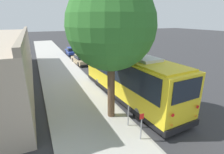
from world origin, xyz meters
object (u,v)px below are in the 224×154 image
Objects in this scene: sign_post_near at (141,126)px; parked_sedan_blue at (72,51)px; parked_sedan_tan at (81,60)px; street_tree at (110,19)px; shuttle_bus at (128,74)px; sign_post_far at (128,115)px.

parked_sedan_blue is at bearing -3.79° from sign_post_near.
parked_sedan_blue is at bearing -5.03° from parked_sedan_tan.
street_tree is 5.61m from sign_post_near.
parked_sedan_tan is at bearing -7.42° from street_tree.
parked_sedan_blue is (18.68, 0.31, -1.32)m from shuttle_bus.
sign_post_far is (-22.08, 1.55, 0.20)m from parked_sedan_blue.
sign_post_far is (-3.40, 1.86, -1.13)m from shuttle_bus.
street_tree is 6.68× the size of sign_post_far.
shuttle_bus reaches higher than sign_post_near.
parked_sedan_blue is at bearing -2.68° from shuttle_bus.
street_tree is at bearing 168.98° from parked_sedan_tan.
sign_post_far is at bearing 147.65° from shuttle_bus.
shuttle_bus is at bearing 178.69° from parked_sedan_tan.
parked_sedan_blue is (6.73, -0.17, 0.00)m from parked_sedan_tan.
street_tree reaches higher than parked_sedan_blue.
sign_post_near is (-4.67, 1.86, -1.02)m from shuttle_bus.
parked_sedan_tan is 3.02× the size of sign_post_near.
street_tree is at bearing 8.82° from sign_post_near.
parked_sedan_tan is at bearing -179.81° from parked_sedan_blue.
parked_sedan_blue is at bearing -4.01° from sign_post_far.
shuttle_bus is at bearing -49.90° from street_tree.
shuttle_bus reaches higher than parked_sedan_tan.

